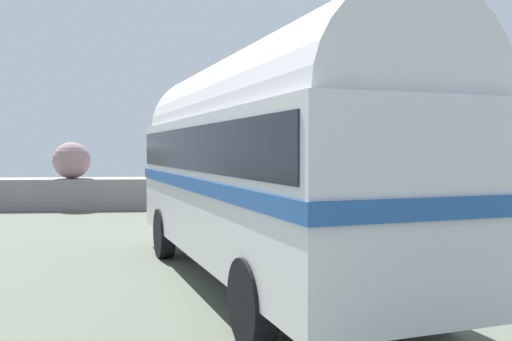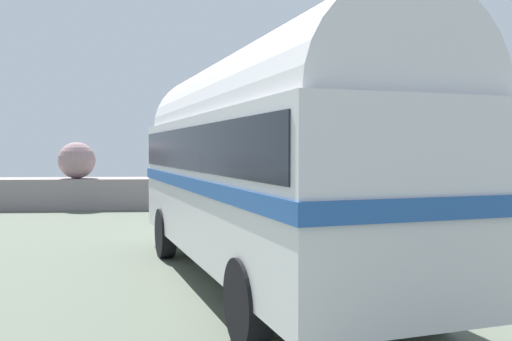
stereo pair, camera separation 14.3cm
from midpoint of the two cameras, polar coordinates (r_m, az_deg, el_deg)
The scene contains 4 objects.
ground at distance 9.35m, azimuth 13.06°, elevation -11.04°, with size 32.00×26.00×0.02m.
breakwater at distance 20.70m, azimuth 3.24°, elevation -1.84°, with size 31.36×1.87×2.41m.
vintage_coach at distance 8.73m, azimuth 0.31°, elevation 1.58°, with size 4.51×8.91×3.70m.
lamp_post at distance 15.58m, azimuth 10.54°, elevation 9.36°, with size 0.64×0.83×7.36m.
Camera 1 is at (-2.94, -8.64, 2.14)m, focal length 38.90 mm.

